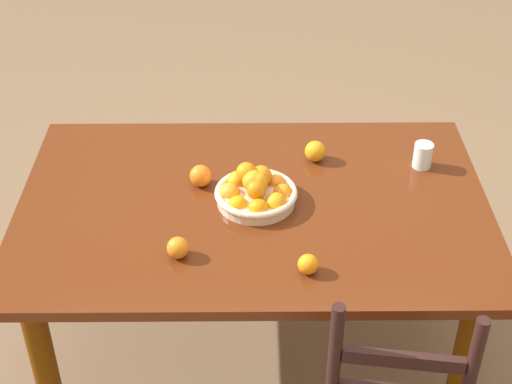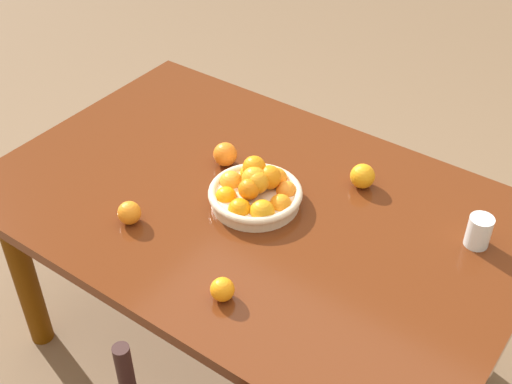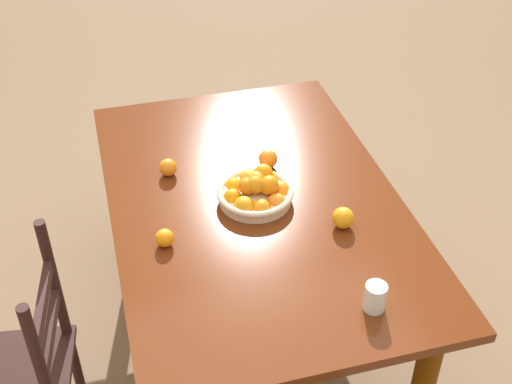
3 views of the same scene
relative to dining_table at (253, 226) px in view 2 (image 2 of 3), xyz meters
name	(u,v)px [view 2 (image 2 of 3)]	position (x,y,z in m)	size (l,w,h in m)	color
ground_plane	(253,351)	(0.00, 0.00, -0.62)	(12.00, 12.00, 0.00)	brown
dining_table	(253,226)	(0.00, 0.00, 0.00)	(1.62, 1.06, 0.72)	#57240E
fruit_bowl	(256,191)	(-0.01, -0.01, 0.14)	(0.28, 0.28, 0.13)	beige
orange_loose_0	(222,289)	(-0.16, 0.36, 0.13)	(0.06, 0.06, 0.06)	orange
orange_loose_1	(363,176)	(-0.23, -0.26, 0.14)	(0.08, 0.08, 0.08)	orange
orange_loose_2	(225,154)	(0.18, -0.10, 0.14)	(0.08, 0.08, 0.08)	orange
orange_loose_3	(129,213)	(0.24, 0.28, 0.13)	(0.07, 0.07, 0.07)	orange
drinking_glass	(479,231)	(-0.62, -0.21, 0.15)	(0.07, 0.07, 0.09)	silver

